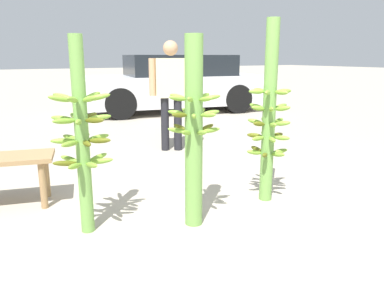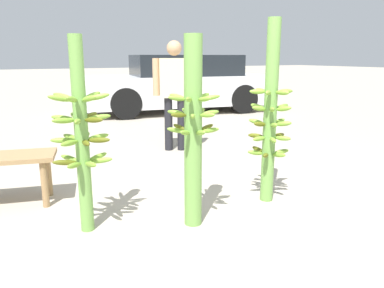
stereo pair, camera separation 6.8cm
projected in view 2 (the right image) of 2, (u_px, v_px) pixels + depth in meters
The scene contains 6 objects.
ground_plane at pixel (210, 230), 2.92m from camera, with size 80.00×80.00×0.00m, color #A89E8C.
banana_stalk_left at pixel (82, 135), 2.76m from camera, with size 0.45×0.45×1.48m.
banana_stalk_center at pixel (193, 132), 2.87m from camera, with size 0.41×0.41×1.49m.
banana_stalk_right at pixel (270, 116), 3.36m from camera, with size 0.40×0.40×1.65m.
vendor_person at pixel (175, 87), 5.22m from camera, with size 0.59×0.35×1.54m.
parked_car at pixel (180, 84), 9.02m from camera, with size 4.68×2.41×1.35m.
Camera 2 is at (-1.41, -2.29, 1.33)m, focal length 35.00 mm.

